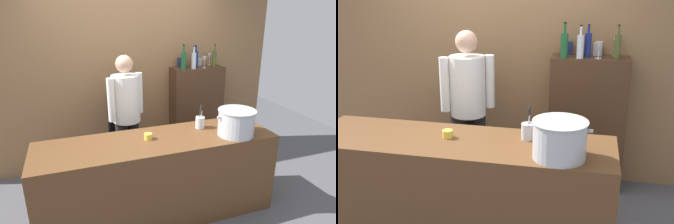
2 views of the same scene
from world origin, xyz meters
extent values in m
plane|color=#4C4C51|center=(0.00, 0.00, 0.00)|extent=(8.00, 8.00, 0.00)
cube|color=olive|center=(0.00, 1.40, 1.50)|extent=(4.40, 0.10, 3.00)
cube|color=brown|center=(0.00, 0.00, 0.45)|extent=(2.46, 0.70, 0.90)
cube|color=#472D1C|center=(0.98, 1.19, 0.69)|extent=(0.76, 0.32, 1.38)
cylinder|color=black|center=(-0.07, 0.84, 0.42)|extent=(0.14, 0.14, 0.84)
cylinder|color=black|center=(-0.25, 0.74, 0.42)|extent=(0.14, 0.14, 0.84)
cylinder|color=white|center=(-0.16, 0.79, 1.13)|extent=(0.34, 0.34, 0.58)
cube|color=black|center=(-0.24, 0.95, 0.89)|extent=(0.27, 0.16, 0.52)
cylinder|color=white|center=(0.04, 0.89, 1.16)|extent=(0.09, 0.09, 0.52)
cylinder|color=white|center=(-0.35, 0.68, 1.16)|extent=(0.09, 0.09, 0.52)
sphere|color=tan|center=(-0.16, 0.79, 1.55)|extent=(0.21, 0.21, 0.21)
cylinder|color=#B7BABF|center=(0.81, -0.16, 1.03)|extent=(0.38, 0.38, 0.27)
cylinder|color=#B7BABF|center=(0.81, -0.16, 1.17)|extent=(0.39, 0.39, 0.01)
cube|color=#B7BABF|center=(0.60, -0.16, 1.12)|extent=(0.04, 0.02, 0.02)
cube|color=#B7BABF|center=(1.02, -0.16, 1.12)|extent=(0.04, 0.02, 0.02)
cylinder|color=#B7BABF|center=(0.54, 0.14, 0.97)|extent=(0.10, 0.10, 0.13)
cylinder|color=#262626|center=(0.54, 0.13, 1.04)|extent=(0.02, 0.03, 0.24)
cylinder|color=#262626|center=(0.54, 0.16, 1.05)|extent=(0.03, 0.02, 0.25)
cylinder|color=#B7BABF|center=(0.54, 0.14, 1.01)|extent=(0.04, 0.03, 0.18)
cylinder|color=yellow|center=(-0.09, 0.03, 0.93)|extent=(0.08, 0.08, 0.06)
cylinder|color=navy|center=(0.95, 1.17, 1.50)|extent=(0.07, 0.07, 0.23)
cylinder|color=navy|center=(0.95, 1.17, 1.65)|extent=(0.02, 0.02, 0.07)
cylinder|color=black|center=(0.95, 1.17, 1.69)|extent=(0.03, 0.03, 0.01)
cylinder|color=#475123|center=(1.22, 1.14, 1.50)|extent=(0.06, 0.06, 0.22)
cylinder|color=#475123|center=(1.22, 1.14, 1.65)|extent=(0.02, 0.02, 0.08)
cylinder|color=black|center=(1.22, 1.14, 1.70)|extent=(0.02, 0.02, 0.01)
cylinder|color=silver|center=(0.88, 1.09, 1.49)|extent=(0.07, 0.07, 0.22)
cylinder|color=silver|center=(0.88, 1.09, 1.65)|extent=(0.02, 0.02, 0.08)
cylinder|color=black|center=(0.88, 1.09, 1.69)|extent=(0.03, 0.03, 0.01)
cylinder|color=#1E592D|center=(0.72, 1.09, 1.50)|extent=(0.07, 0.07, 0.23)
cylinder|color=#1E592D|center=(0.72, 1.09, 1.66)|extent=(0.03, 0.03, 0.09)
cylinder|color=black|center=(0.72, 1.09, 1.72)|extent=(0.03, 0.03, 0.01)
cylinder|color=silver|center=(1.22, 1.29, 1.39)|extent=(0.06, 0.06, 0.01)
cylinder|color=silver|center=(1.22, 1.29, 1.43)|extent=(0.01, 0.01, 0.09)
cone|color=silver|center=(1.22, 1.29, 1.52)|extent=(0.07, 0.07, 0.08)
cylinder|color=silver|center=(1.05, 1.11, 1.39)|extent=(0.06, 0.06, 0.01)
cylinder|color=silver|center=(1.05, 1.11, 1.43)|extent=(0.01, 0.01, 0.08)
cone|color=silver|center=(1.05, 1.11, 1.51)|extent=(0.08, 0.08, 0.08)
cube|color=#B2B2B7|center=(1.04, 1.30, 1.44)|extent=(0.09, 0.09, 0.12)
cube|color=navy|center=(0.76, 1.28, 1.45)|extent=(0.07, 0.07, 0.13)
camera|label=1|loc=(-0.80, -2.57, 2.12)|focal=30.77mm
camera|label=2|loc=(1.00, -2.78, 2.10)|focal=42.92mm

